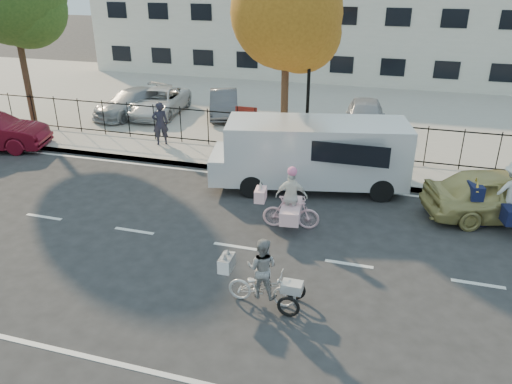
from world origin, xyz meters
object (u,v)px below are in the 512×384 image
(gold_sedan, at_px, (502,195))
(white_van, at_px, (313,152))
(zebra_trike, at_px, (262,279))
(lot_car_c, at_px, (224,103))
(lot_car_a, at_px, (132,103))
(lamppost, at_px, (309,80))
(bull_bike, at_px, (509,202))
(lot_car_b, at_px, (159,102))
(pedestrian, at_px, (160,123))
(lot_car_d, at_px, (365,115))
(unicorn_bike, at_px, (290,206))

(gold_sedan, bearing_deg, white_van, 64.86)
(zebra_trike, xyz_separation_m, lot_car_c, (-5.82, 13.57, 0.15))
(gold_sedan, bearing_deg, lot_car_a, 49.27)
(lamppost, distance_m, white_van, 3.04)
(white_van, bearing_deg, gold_sedan, -19.43)
(lamppost, relative_size, bull_bike, 1.97)
(zebra_trike, relative_size, lot_car_b, 0.41)
(pedestrian, xyz_separation_m, lot_car_d, (7.75, 4.34, -0.19))
(lamppost, xyz_separation_m, lot_car_b, (-8.11, 4.02, -2.34))
(white_van, bearing_deg, lamppost, 93.78)
(unicorn_bike, bearing_deg, white_van, -7.80)
(lot_car_b, height_order, lot_car_c, lot_car_b)
(lot_car_a, bearing_deg, bull_bike, -7.87)
(unicorn_bike, xyz_separation_m, bull_bike, (5.84, 1.74, 0.11))
(bull_bike, bearing_deg, lot_car_c, 42.14)
(lamppost, xyz_separation_m, bull_bike, (6.47, -3.61, -2.32))
(bull_bike, distance_m, lot_car_a, 17.30)
(lot_car_c, distance_m, lot_car_d, 6.78)
(white_van, bearing_deg, lot_car_a, 137.29)
(unicorn_bike, height_order, lot_car_b, unicorn_bike)
(lot_car_c, bearing_deg, unicorn_bike, -80.63)
(unicorn_bike, distance_m, lot_car_b, 12.81)
(unicorn_bike, distance_m, lot_car_d, 9.64)
(zebra_trike, height_order, lot_car_c, zebra_trike)
(pedestrian, bearing_deg, zebra_trike, 94.74)
(lot_car_c, bearing_deg, zebra_trike, -86.70)
(bull_bike, distance_m, lot_car_d, 9.13)
(unicorn_bike, xyz_separation_m, lot_car_b, (-8.74, 9.37, 0.09))
(lamppost, relative_size, unicorn_bike, 2.32)
(zebra_trike, height_order, lot_car_d, zebra_trike)
(lamppost, distance_m, bull_bike, 7.76)
(white_van, height_order, pedestrian, white_van)
(lamppost, distance_m, lot_car_a, 10.21)
(gold_sedan, bearing_deg, bull_bike, 170.95)
(bull_bike, bearing_deg, zebra_trike, 121.33)
(zebra_trike, xyz_separation_m, lot_car_b, (-8.96, 12.94, 0.16))
(zebra_trike, distance_m, unicorn_bike, 3.58)
(white_van, relative_size, lot_car_a, 1.57)
(white_van, bearing_deg, lot_car_b, 131.81)
(lot_car_d, bearing_deg, unicorn_bike, -102.27)
(white_van, distance_m, pedestrian, 6.98)
(bull_bike, height_order, lot_car_d, bull_bike)
(lot_car_a, xyz_separation_m, lot_car_b, (1.18, 0.50, 0.00))
(lamppost, bearing_deg, unicorn_bike, -83.26)
(lamppost, bearing_deg, gold_sedan, -25.21)
(unicorn_bike, bearing_deg, lot_car_b, 35.93)
(lot_car_d, bearing_deg, lot_car_a, 178.31)
(pedestrian, bearing_deg, white_van, 128.75)
(lamppost, distance_m, gold_sedan, 7.43)
(unicorn_bike, height_order, white_van, white_van)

